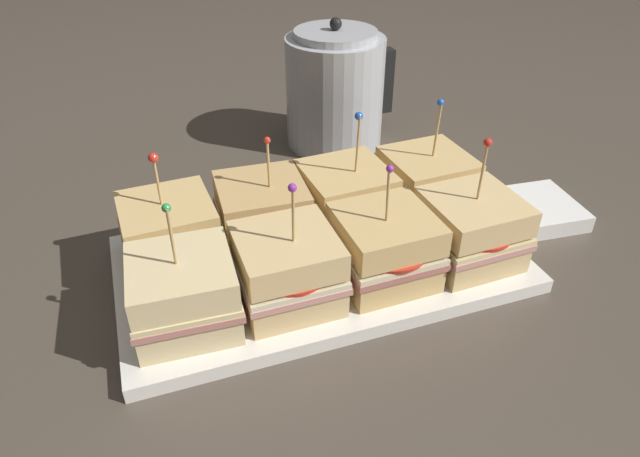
{
  "coord_description": "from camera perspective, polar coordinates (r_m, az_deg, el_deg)",
  "views": [
    {
      "loc": [
        -0.19,
        -0.53,
        0.45
      ],
      "look_at": [
        0.0,
        0.0,
        0.06
      ],
      "focal_mm": 32.0,
      "sensor_mm": 36.0,
      "label": 1
    }
  ],
  "objects": [
    {
      "name": "sandwich_back_center_left",
      "position": [
        0.72,
        -5.75,
        1.47
      ],
      "size": [
        0.12,
        0.12,
        0.15
      ],
      "color": "tan",
      "rests_on": "serving_platter"
    },
    {
      "name": "sandwich_front_center_left",
      "position": [
        0.63,
        -3.29,
        -4.08
      ],
      "size": [
        0.11,
        0.11,
        0.15
      ],
      "color": "#DBB77A",
      "rests_on": "serving_platter"
    },
    {
      "name": "sandwich_front_far_right",
      "position": [
        0.71,
        14.84,
        -0.11
      ],
      "size": [
        0.11,
        0.11,
        0.16
      ],
      "color": "#DBB77A",
      "rests_on": "serving_platter"
    },
    {
      "name": "sandwich_back_center_right",
      "position": [
        0.75,
        2.58,
        3.04
      ],
      "size": [
        0.12,
        0.12,
        0.16
      ],
      "color": "tan",
      "rests_on": "serving_platter"
    },
    {
      "name": "sandwich_back_far_left",
      "position": [
        0.71,
        -14.81,
        -0.34
      ],
      "size": [
        0.12,
        0.12,
        0.15
      ],
      "color": "tan",
      "rests_on": "serving_platter"
    },
    {
      "name": "sandwich_front_center_right",
      "position": [
        0.66,
        6.47,
        -1.9
      ],
      "size": [
        0.11,
        0.11,
        0.15
      ],
      "color": "tan",
      "rests_on": "serving_platter"
    },
    {
      "name": "serving_platter",
      "position": [
        0.72,
        0.0,
        -3.51
      ],
      "size": [
        0.49,
        0.27,
        0.02
      ],
      "color": "white",
      "rests_on": "ground_plane"
    },
    {
      "name": "sandwich_back_far_right",
      "position": [
        0.79,
        10.57,
        4.43
      ],
      "size": [
        0.12,
        0.12,
        0.16
      ],
      "color": "tan",
      "rests_on": "serving_platter"
    },
    {
      "name": "sandwich_front_far_left",
      "position": [
        0.61,
        -13.47,
        -6.3
      ],
      "size": [
        0.12,
        0.12,
        0.15
      ],
      "color": "beige",
      "rests_on": "serving_platter"
    },
    {
      "name": "napkin_stack",
      "position": [
        0.87,
        20.8,
        1.77
      ],
      "size": [
        0.12,
        0.12,
        0.02
      ],
      "color": "white",
      "rests_on": "ground_plane"
    },
    {
      "name": "kettle_steel",
      "position": [
        1.0,
        1.53,
        13.7
      ],
      "size": [
        0.19,
        0.17,
        0.22
      ],
      "color": "#B7BABF",
      "rests_on": "ground_plane"
    },
    {
      "name": "ground_plane",
      "position": [
        0.72,
        0.0,
        -4.07
      ],
      "size": [
        6.0,
        6.0,
        0.0
      ],
      "primitive_type": "plane",
      "color": "#4C4238"
    }
  ]
}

